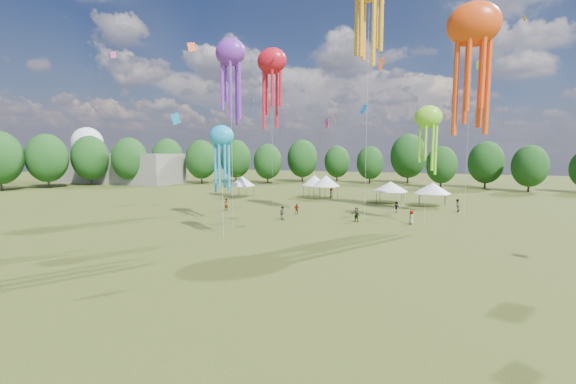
% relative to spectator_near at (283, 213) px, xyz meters
% --- Properties ---
extents(spectator_near, '(1.07, 1.00, 1.76)m').
position_rel_spectator_near_xyz_m(spectator_near, '(0.00, 0.00, 0.00)').
color(spectator_near, gray).
rests_on(spectator_near, ground).
extents(spectators_far, '(32.49, 23.52, 1.90)m').
position_rel_spectator_near_xyz_m(spectators_far, '(8.77, 9.68, 0.00)').
color(spectators_far, gray).
rests_on(spectators_far, ground).
extents(festival_tents, '(39.09, 8.90, 4.34)m').
position_rel_spectator_near_xyz_m(festival_tents, '(2.91, 21.32, 2.19)').
color(festival_tents, '#47474C').
rests_on(festival_tents, ground).
extents(show_kites, '(33.38, 24.75, 29.69)m').
position_rel_spectator_near_xyz_m(show_kites, '(11.42, 5.64, 19.61)').
color(show_kites, purple).
rests_on(show_kites, ground).
extents(small_kites, '(72.53, 65.62, 46.46)m').
position_rel_spectator_near_xyz_m(small_kites, '(6.63, 6.97, 27.47)').
color(small_kites, purple).
rests_on(small_kites, ground).
extents(treeline, '(201.57, 95.24, 13.43)m').
position_rel_spectator_near_xyz_m(treeline, '(2.39, 27.06, 5.67)').
color(treeline, '#38281C').
rests_on(treeline, ground).
extents(hangar, '(40.00, 12.00, 8.00)m').
position_rel_spectator_near_xyz_m(hangar, '(-65.74, 36.55, 3.12)').
color(hangar, gray).
rests_on(hangar, ground).
extents(radome, '(9.00, 9.00, 16.00)m').
position_rel_spectator_near_xyz_m(radome, '(-81.74, 42.55, 9.11)').
color(radome, white).
rests_on(radome, ground).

